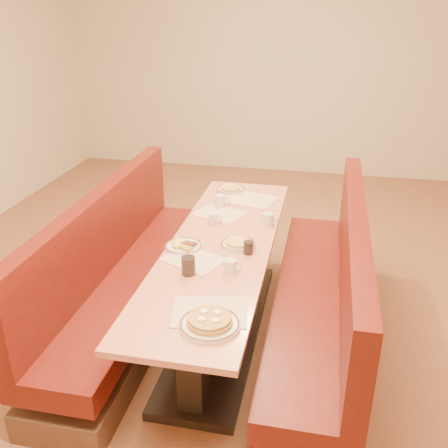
% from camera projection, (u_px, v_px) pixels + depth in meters
% --- Properties ---
extents(ground, '(8.00, 8.00, 0.00)m').
position_uv_depth(ground, '(221.00, 333.00, 3.75)').
color(ground, '#9E6647').
rests_on(ground, ground).
extents(room_envelope, '(6.04, 8.04, 2.82)m').
position_uv_depth(room_envelope, '(220.00, 66.00, 2.95)').
color(room_envelope, beige).
rests_on(room_envelope, ground).
extents(diner_table, '(0.70, 2.50, 0.75)m').
position_uv_depth(diner_table, '(221.00, 290.00, 3.60)').
color(diner_table, black).
rests_on(diner_table, ground).
extents(booth_left, '(0.55, 2.50, 1.05)m').
position_uv_depth(booth_left, '(126.00, 281.00, 3.74)').
color(booth_left, '#4C3326').
rests_on(booth_left, ground).
extents(booth_right, '(0.55, 2.50, 1.05)m').
position_uv_depth(booth_right, '(324.00, 303.00, 3.46)').
color(booth_right, '#4C3326').
rests_on(booth_right, ground).
extents(placemat_near_left, '(0.44, 0.40, 0.00)m').
position_uv_depth(placemat_near_left, '(194.00, 259.00, 3.23)').
color(placemat_near_left, beige).
rests_on(placemat_near_left, diner_table).
extents(placemat_near_right, '(0.45, 0.37, 0.00)m').
position_uv_depth(placemat_near_right, '(210.00, 312.00, 2.69)').
color(placemat_near_right, beige).
rests_on(placemat_near_right, diner_table).
extents(placemat_far_left, '(0.43, 0.38, 0.00)m').
position_uv_depth(placemat_far_left, '(219.00, 214.00, 3.91)').
color(placemat_far_left, beige).
rests_on(placemat_far_left, diner_table).
extents(placemat_far_right, '(0.48, 0.41, 0.00)m').
position_uv_depth(placemat_far_right, '(250.00, 199.00, 4.20)').
color(placemat_far_right, beige).
rests_on(placemat_far_right, diner_table).
extents(pancake_plate, '(0.32, 0.32, 0.07)m').
position_uv_depth(pancake_plate, '(210.00, 322.00, 2.56)').
color(pancake_plate, silver).
rests_on(pancake_plate, diner_table).
extents(eggs_plate, '(0.25, 0.25, 0.05)m').
position_uv_depth(eggs_plate, '(183.00, 246.00, 3.38)').
color(eggs_plate, silver).
rests_on(eggs_plate, diner_table).
extents(extra_plate_mid, '(0.25, 0.25, 0.05)m').
position_uv_depth(extra_plate_mid, '(238.00, 243.00, 3.41)').
color(extra_plate_mid, silver).
rests_on(extra_plate_mid, diner_table).
extents(extra_plate_far, '(0.25, 0.25, 0.05)m').
position_uv_depth(extra_plate_far, '(230.00, 189.00, 4.38)').
color(extra_plate_far, silver).
rests_on(extra_plate_far, diner_table).
extents(coffee_mug_a, '(0.11, 0.08, 0.09)m').
position_uv_depth(coffee_mug_a, '(231.00, 266.00, 3.07)').
color(coffee_mug_a, silver).
rests_on(coffee_mug_a, diner_table).
extents(coffee_mug_b, '(0.10, 0.07, 0.08)m').
position_uv_depth(coffee_mug_b, '(214.00, 218.00, 3.74)').
color(coffee_mug_b, silver).
rests_on(coffee_mug_b, diner_table).
extents(coffee_mug_c, '(0.12, 0.08, 0.09)m').
position_uv_depth(coffee_mug_c, '(269.00, 219.00, 3.71)').
color(coffee_mug_c, silver).
rests_on(coffee_mug_c, diner_table).
extents(coffee_mug_d, '(0.12, 0.09, 0.09)m').
position_uv_depth(coffee_mug_d, '(221.00, 200.00, 4.06)').
color(coffee_mug_d, silver).
rests_on(coffee_mug_d, diner_table).
extents(soda_tumbler_near, '(0.08, 0.08, 0.12)m').
position_uv_depth(soda_tumbler_near, '(188.00, 266.00, 3.04)').
color(soda_tumbler_near, black).
rests_on(soda_tumbler_near, diner_table).
extents(soda_tumbler_mid, '(0.06, 0.06, 0.09)m').
position_uv_depth(soda_tumbler_mid, '(248.00, 248.00, 3.29)').
color(soda_tumbler_mid, black).
rests_on(soda_tumbler_mid, diner_table).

